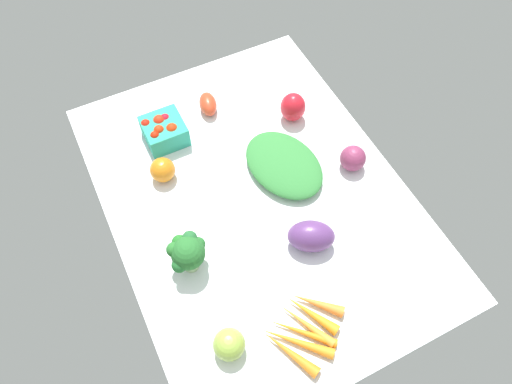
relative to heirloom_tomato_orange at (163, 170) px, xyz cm
name	(u,v)px	position (x,y,z in cm)	size (l,w,h in cm)	color
tablecloth	(256,198)	(-16.67, -19.79, -4.41)	(104.00, 76.00, 2.00)	white
heirloom_tomato_orange	(163,170)	(0.00, 0.00, 0.00)	(6.81, 6.81, 6.81)	orange
leafy_greens_clump	(284,164)	(-12.23, -30.53, -1.19)	(25.02, 18.00, 4.43)	#327E38
bell_pepper_red	(293,107)	(3.13, -41.59, 1.13)	(7.33, 7.33, 9.08)	red
heirloom_tomato_green	(229,344)	(-49.95, 3.27, 0.19)	(7.19, 7.19, 7.19)	#91B443
roma_tomato	(208,104)	(16.92, -20.53, -0.89)	(8.36, 5.03, 5.03)	red
eggplant	(311,236)	(-35.24, -25.72, 0.55)	(11.73, 7.91, 7.91)	#5E3673
carrot_bunch	(304,329)	(-53.71, -13.55, -2.14)	(19.60, 20.74, 2.77)	orange
broccoli_head	(187,252)	(-27.08, 3.43, 3.47)	(9.10, 9.53, 11.28)	#99BA85
red_onion_near_basket	(353,158)	(-19.59, -47.86, 0.16)	(7.12, 7.12, 7.12)	#863256
berry_basket	(164,130)	(12.33, -5.08, 0.32)	(11.24, 11.24, 7.67)	teal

